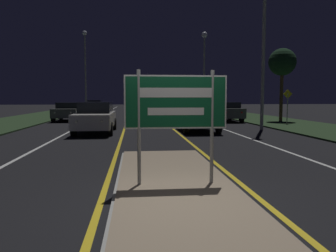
{
  "coord_description": "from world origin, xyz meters",
  "views": [
    {
      "loc": [
        -0.79,
        -5.5,
        1.78
      ],
      "look_at": [
        0.0,
        2.25,
        1.1
      ],
      "focal_mm": 35.0,
      "sensor_mm": 36.0,
      "label": 1
    }
  ],
  "objects_px": {
    "car_receding_0": "(197,116)",
    "car_approaching_2": "(94,106)",
    "car_approaching_0": "(96,117)",
    "warning_sign": "(288,103)",
    "streetlight_left_far": "(85,61)",
    "car_receding_1": "(225,111)",
    "highway_sign": "(176,106)",
    "car_approaching_1": "(69,111)",
    "streetlight_right_near": "(264,13)",
    "streetlight_right_far": "(204,57)"
  },
  "relations": [
    {
      "from": "streetlight_right_far",
      "to": "car_approaching_0",
      "type": "bearing_deg",
      "value": -117.67
    },
    {
      "from": "streetlight_left_far",
      "to": "streetlight_right_far",
      "type": "relative_size",
      "value": 1.05
    },
    {
      "from": "streetlight_right_near",
      "to": "car_approaching_2",
      "type": "height_order",
      "value": "streetlight_right_near"
    },
    {
      "from": "highway_sign",
      "to": "streetlight_right_near",
      "type": "bearing_deg",
      "value": 60.86
    },
    {
      "from": "car_approaching_2",
      "to": "warning_sign",
      "type": "xyz_separation_m",
      "value": [
        14.64,
        -19.11,
        0.66
      ]
    },
    {
      "from": "car_receding_0",
      "to": "car_approaching_2",
      "type": "bearing_deg",
      "value": 109.94
    },
    {
      "from": "highway_sign",
      "to": "car_approaching_0",
      "type": "bearing_deg",
      "value": 104.54
    },
    {
      "from": "streetlight_left_far",
      "to": "car_approaching_1",
      "type": "height_order",
      "value": "streetlight_left_far"
    },
    {
      "from": "car_receding_1",
      "to": "car_approaching_2",
      "type": "height_order",
      "value": "car_approaching_2"
    },
    {
      "from": "highway_sign",
      "to": "streetlight_right_near",
      "type": "distance_m",
      "value": 13.42
    },
    {
      "from": "streetlight_right_far",
      "to": "car_approaching_1",
      "type": "relative_size",
      "value": 2.1
    },
    {
      "from": "streetlight_left_far",
      "to": "streetlight_right_near",
      "type": "bearing_deg",
      "value": -59.05
    },
    {
      "from": "car_receding_0",
      "to": "car_approaching_0",
      "type": "xyz_separation_m",
      "value": [
        -5.3,
        -0.31,
        0.02
      ]
    },
    {
      "from": "streetlight_left_far",
      "to": "car_receding_0",
      "type": "relative_size",
      "value": 1.95
    },
    {
      "from": "highway_sign",
      "to": "car_approaching_1",
      "type": "distance_m",
      "value": 20.32
    },
    {
      "from": "streetlight_right_far",
      "to": "car_receding_0",
      "type": "relative_size",
      "value": 1.86
    },
    {
      "from": "streetlight_right_near",
      "to": "car_receding_1",
      "type": "distance_m",
      "value": 8.91
    },
    {
      "from": "highway_sign",
      "to": "streetlight_left_far",
      "type": "distance_m",
      "value": 32.53
    },
    {
      "from": "streetlight_right_near",
      "to": "warning_sign",
      "type": "bearing_deg",
      "value": 46.67
    },
    {
      "from": "warning_sign",
      "to": "streetlight_left_far",
      "type": "bearing_deg",
      "value": 131.27
    },
    {
      "from": "car_receding_0",
      "to": "car_approaching_0",
      "type": "relative_size",
      "value": 0.98
    },
    {
      "from": "streetlight_left_far",
      "to": "car_approaching_0",
      "type": "relative_size",
      "value": 1.92
    },
    {
      "from": "car_approaching_0",
      "to": "car_approaching_2",
      "type": "height_order",
      "value": "car_approaching_0"
    },
    {
      "from": "car_approaching_1",
      "to": "streetlight_left_far",
      "type": "bearing_deg",
      "value": 92.05
    },
    {
      "from": "car_approaching_1",
      "to": "car_approaching_2",
      "type": "xyz_separation_m",
      "value": [
        0.28,
        13.79,
        0.02
      ]
    },
    {
      "from": "car_approaching_0",
      "to": "car_approaching_2",
      "type": "distance_m",
      "value": 22.75
    },
    {
      "from": "car_approaching_1",
      "to": "car_approaching_2",
      "type": "relative_size",
      "value": 0.99
    },
    {
      "from": "highway_sign",
      "to": "car_approaching_1",
      "type": "xyz_separation_m",
      "value": [
        -5.82,
        19.45,
        -0.86
      ]
    },
    {
      "from": "car_approaching_0",
      "to": "car_receding_1",
      "type": "bearing_deg",
      "value": 39.82
    },
    {
      "from": "car_approaching_1",
      "to": "highway_sign",
      "type": "bearing_deg",
      "value": -73.34
    },
    {
      "from": "streetlight_right_far",
      "to": "car_receding_0",
      "type": "xyz_separation_m",
      "value": [
        -4.14,
        -17.7,
        -5.34
      ]
    },
    {
      "from": "car_approaching_0",
      "to": "warning_sign",
      "type": "height_order",
      "value": "warning_sign"
    },
    {
      "from": "streetlight_right_near",
      "to": "streetlight_right_far",
      "type": "height_order",
      "value": "streetlight_right_near"
    },
    {
      "from": "streetlight_right_near",
      "to": "car_approaching_0",
      "type": "relative_size",
      "value": 2.16
    },
    {
      "from": "car_receding_0",
      "to": "car_approaching_1",
      "type": "xyz_separation_m",
      "value": [
        -8.36,
        8.48,
        -0.04
      ]
    },
    {
      "from": "streetlight_right_near",
      "to": "warning_sign",
      "type": "relative_size",
      "value": 4.65
    },
    {
      "from": "highway_sign",
      "to": "streetlight_right_far",
      "type": "distance_m",
      "value": 29.78
    },
    {
      "from": "car_receding_1",
      "to": "car_approaching_0",
      "type": "distance_m",
      "value": 11.43
    },
    {
      "from": "highway_sign",
      "to": "car_receding_0",
      "type": "bearing_deg",
      "value": 76.98
    },
    {
      "from": "streetlight_right_near",
      "to": "car_approaching_1",
      "type": "relative_size",
      "value": 2.49
    },
    {
      "from": "streetlight_left_far",
      "to": "car_approaching_1",
      "type": "xyz_separation_m",
      "value": [
        0.44,
        -12.18,
        -5.11
      ]
    },
    {
      "from": "car_receding_0",
      "to": "car_receding_1",
      "type": "relative_size",
      "value": 0.98
    },
    {
      "from": "car_receding_0",
      "to": "car_approaching_2",
      "type": "distance_m",
      "value": 23.7
    },
    {
      "from": "streetlight_left_far",
      "to": "car_approaching_2",
      "type": "distance_m",
      "value": 5.38
    },
    {
      "from": "warning_sign",
      "to": "car_receding_1",
      "type": "bearing_deg",
      "value": 128.8
    },
    {
      "from": "highway_sign",
      "to": "streetlight_right_far",
      "type": "height_order",
      "value": "streetlight_right_far"
    },
    {
      "from": "highway_sign",
      "to": "warning_sign",
      "type": "height_order",
      "value": "warning_sign"
    },
    {
      "from": "streetlight_left_far",
      "to": "streetlight_right_near",
      "type": "relative_size",
      "value": 0.89
    },
    {
      "from": "streetlight_left_far",
      "to": "car_receding_1",
      "type": "bearing_deg",
      "value": -48.07
    },
    {
      "from": "car_approaching_2",
      "to": "warning_sign",
      "type": "distance_m",
      "value": 24.08
    }
  ]
}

